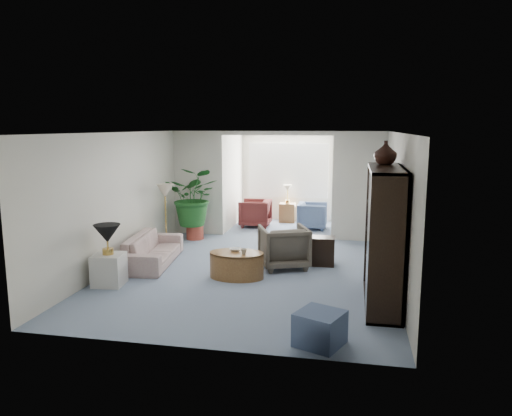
% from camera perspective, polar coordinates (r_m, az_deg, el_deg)
% --- Properties ---
extents(floor, '(6.00, 6.00, 0.00)m').
position_cam_1_polar(floor, '(8.77, -0.77, -7.75)').
color(floor, '#8396AD').
rests_on(floor, ground).
extents(sunroom_floor, '(2.60, 2.60, 0.00)m').
position_cam_1_polar(sunroom_floor, '(12.69, 3.09, -2.33)').
color(sunroom_floor, '#8396AD').
rests_on(sunroom_floor, ground).
extents(back_pier_left, '(1.20, 0.12, 2.50)m').
position_cam_1_polar(back_pier_left, '(11.85, -6.77, 2.90)').
color(back_pier_left, beige).
rests_on(back_pier_left, ground).
extents(back_pier_right, '(1.20, 0.12, 2.50)m').
position_cam_1_polar(back_pier_right, '(11.27, 11.95, 2.42)').
color(back_pier_right, beige).
rests_on(back_pier_right, ground).
extents(back_header, '(2.60, 0.12, 0.10)m').
position_cam_1_polar(back_header, '(11.33, 2.40, 8.74)').
color(back_header, beige).
rests_on(back_header, back_pier_left).
extents(window_pane, '(2.20, 0.02, 1.50)m').
position_cam_1_polar(window_pane, '(13.54, 3.80, 4.41)').
color(window_pane, white).
extents(window_blinds, '(2.20, 0.02, 1.50)m').
position_cam_1_polar(window_blinds, '(13.51, 3.79, 4.40)').
color(window_blinds, white).
extents(framed_picture, '(0.04, 0.50, 0.40)m').
position_cam_1_polar(framed_picture, '(8.17, 16.19, 2.79)').
color(framed_picture, beige).
extents(sofa, '(0.98, 1.99, 0.56)m').
position_cam_1_polar(sofa, '(9.57, -11.97, -4.75)').
color(sofa, '#BEB1A1').
rests_on(sofa, ground).
extents(end_table, '(0.53, 0.53, 0.53)m').
position_cam_1_polar(end_table, '(8.49, -16.82, -6.92)').
color(end_table, silver).
rests_on(end_table, ground).
extents(table_lamp, '(0.44, 0.44, 0.30)m').
position_cam_1_polar(table_lamp, '(8.34, -17.02, -2.87)').
color(table_lamp, black).
rests_on(table_lamp, end_table).
extents(floor_lamp, '(0.36, 0.36, 0.28)m').
position_cam_1_polar(floor_lamp, '(10.57, -10.60, 2.01)').
color(floor_lamp, beige).
rests_on(floor_lamp, ground).
extents(coffee_table, '(1.06, 1.06, 0.45)m').
position_cam_1_polar(coffee_table, '(8.54, -2.28, -6.67)').
color(coffee_table, olive).
rests_on(coffee_table, ground).
extents(coffee_bowl, '(0.22, 0.22, 0.05)m').
position_cam_1_polar(coffee_bowl, '(8.57, -2.46, -4.87)').
color(coffee_bowl, white).
rests_on(coffee_bowl, coffee_table).
extents(coffee_cup, '(0.11, 0.11, 0.10)m').
position_cam_1_polar(coffee_cup, '(8.34, -1.45, -5.12)').
color(coffee_cup, '#BCB4A5').
rests_on(coffee_cup, coffee_table).
extents(wingback_chair, '(1.10, 1.11, 0.78)m').
position_cam_1_polar(wingback_chair, '(9.11, 3.27, -4.55)').
color(wingback_chair, '#5B5548').
rests_on(wingback_chair, ground).
extents(side_table_dark, '(0.46, 0.37, 0.54)m').
position_cam_1_polar(side_table_dark, '(9.36, 7.78, -5.00)').
color(side_table_dark, black).
rests_on(side_table_dark, ground).
extents(entertainment_cabinet, '(0.49, 1.83, 2.03)m').
position_cam_1_polar(entertainment_cabinet, '(7.37, 14.74, -3.24)').
color(entertainment_cabinet, black).
rests_on(entertainment_cabinet, ground).
extents(cabinet_urn, '(0.35, 0.35, 0.36)m').
position_cam_1_polar(cabinet_urn, '(7.71, 14.90, 6.28)').
color(cabinet_urn, black).
rests_on(cabinet_urn, entertainment_cabinet).
extents(ottoman, '(0.67, 0.67, 0.41)m').
position_cam_1_polar(ottoman, '(6.09, 7.48, -13.78)').
color(ottoman, slate).
rests_on(ottoman, ground).
extents(plant_pot, '(0.40, 0.40, 0.32)m').
position_cam_1_polar(plant_pot, '(11.49, -7.15, -2.83)').
color(plant_pot, '#A13D2E').
rests_on(plant_pot, ground).
extents(house_plant, '(1.22, 1.06, 1.36)m').
position_cam_1_polar(house_plant, '(11.34, -7.24, 1.32)').
color(house_plant, '#1E5821').
rests_on(house_plant, plant_pot).
extents(sunroom_chair_blue, '(0.75, 0.73, 0.68)m').
position_cam_1_polar(sunroom_chair_blue, '(12.57, 6.62, -0.91)').
color(sunroom_chair_blue, slate).
rests_on(sunroom_chair_blue, ground).
extents(sunroom_chair_maroon, '(0.79, 0.77, 0.71)m').
position_cam_1_polar(sunroom_chair_maroon, '(12.78, -0.09, -0.60)').
color(sunroom_chair_maroon, '#5B1F21').
rests_on(sunroom_chair_maroon, ground).
extents(sunroom_table, '(0.43, 0.34, 0.52)m').
position_cam_1_polar(sunroom_table, '(13.40, 3.69, -0.56)').
color(sunroom_table, olive).
rests_on(sunroom_table, ground).
extents(shelf_clutter, '(0.30, 1.21, 1.06)m').
position_cam_1_polar(shelf_clutter, '(7.28, 14.40, -2.79)').
color(shelf_clutter, '#4D4A48').
rests_on(shelf_clutter, entertainment_cabinet).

